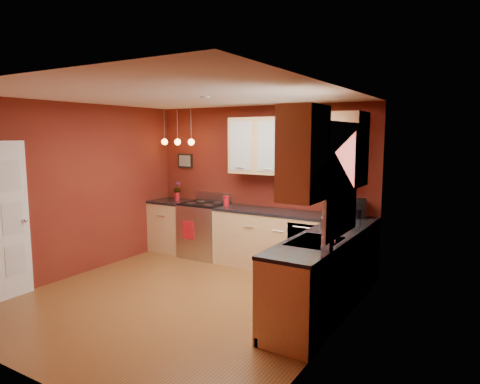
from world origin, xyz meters
The scene contains 26 objects.
floor centered at (0.00, 0.00, 0.00)m, with size 4.20×4.20×0.00m, color brown.
ceiling centered at (0.00, 0.00, 2.60)m, with size 4.00×4.20×0.02m, color white.
wall_back centered at (0.00, 2.10, 1.30)m, with size 4.00×0.02×2.60m, color maroon.
wall_front centered at (0.00, -2.10, 1.30)m, with size 4.00×0.02×2.60m, color maroon.
wall_left centered at (-2.00, 0.00, 1.30)m, with size 0.02×4.20×2.60m, color maroon.
wall_right centered at (2.00, 0.00, 1.30)m, with size 0.02×4.20×2.60m, color maroon.
base_cabinets_back_left centered at (-1.65, 1.80, 0.45)m, with size 0.70×0.60×0.90m, color #DDB576.
base_cabinets_back_right centered at (0.73, 1.80, 0.45)m, with size 2.54×0.60×0.90m, color #DDB576.
base_cabinets_right centered at (1.70, 0.45, 0.45)m, with size 0.60×2.10×0.90m, color #DDB576.
counter_back_left centered at (-1.65, 1.80, 0.92)m, with size 0.70×0.62×0.04m, color black.
counter_back_right centered at (0.73, 1.80, 0.92)m, with size 2.54×0.62×0.04m, color black.
counter_right centered at (1.70, 0.45, 0.92)m, with size 0.62×2.10×0.04m, color black.
gas_range centered at (-0.92, 1.80, 0.48)m, with size 0.76×0.64×1.11m.
dishwasher_front centered at (1.10, 1.51, 0.45)m, with size 0.60×0.02×0.80m, color #BCBBC0.
sink centered at (1.70, 0.30, 0.92)m, with size 0.50×0.70×0.33m.
window centered at (1.97, 0.30, 1.69)m, with size 0.06×1.02×1.22m.
upper_cabinets_back centered at (0.60, 1.93, 1.95)m, with size 2.00×0.35×0.90m, color #DDB576.
upper_cabinets_right centered at (1.82, 0.32, 1.95)m, with size 0.35×1.95×0.90m, color #DDB576.
wall_picture centered at (-1.55, 2.08, 1.65)m, with size 0.32×0.03×0.26m, color black.
pendant_lights centered at (-1.45, 1.75, 2.01)m, with size 0.71×0.11×0.66m.
red_canister centered at (-0.45, 1.78, 1.03)m, with size 0.11×0.11×0.17m.
red_vase centered at (-1.55, 1.83, 1.01)m, with size 0.09×0.09×0.15m, color #B3131B.
flowers centered at (-1.55, 1.83, 1.18)m, with size 0.12×0.12×0.22m, color #B3131B.
coffee_maker centered at (1.73, 1.91, 1.07)m, with size 0.24×0.23×0.28m.
soap_pump centered at (1.95, -0.02, 1.05)m, with size 0.10×0.10×0.21m, color silver.
dish_towel centered at (-1.03, 1.47, 0.52)m, with size 0.23×0.02×0.31m, color #B3131B.
Camera 1 is at (3.40, -4.15, 2.12)m, focal length 32.00 mm.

